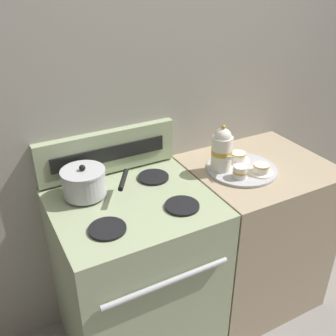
{
  "coord_description": "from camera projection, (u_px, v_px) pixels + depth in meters",
  "views": [
    {
      "loc": [
        -0.91,
        -1.35,
        1.86
      ],
      "look_at": [
        -0.14,
        0.07,
        0.98
      ],
      "focal_mm": 42.0,
      "sensor_mm": 36.0,
      "label": 1
    }
  ],
  "objects": [
    {
      "name": "control_panel",
      "position": [
        108.0,
        152.0,
        1.9
      ],
      "size": [
        0.7,
        0.05,
        0.21
      ],
      "color": "#9EAD84",
      "rests_on": "stove"
    },
    {
      "name": "serving_tray",
      "position": [
        242.0,
        169.0,
        1.98
      ],
      "size": [
        0.36,
        0.36,
        0.01
      ],
      "color": "#B2B2B7",
      "rests_on": "side_counter"
    },
    {
      "name": "wall_back",
      "position": [
        168.0,
        119.0,
        2.05
      ],
      "size": [
        6.0,
        0.05,
        2.2
      ],
      "color": "#9E998E",
      "rests_on": "ground"
    },
    {
      "name": "teacup_right",
      "position": [
        261.0,
        169.0,
        1.92
      ],
      "size": [
        0.12,
        0.12,
        0.05
      ],
      "color": "white",
      "rests_on": "serving_tray"
    },
    {
      "name": "creamer_jug",
      "position": [
        240.0,
        172.0,
        1.88
      ],
      "size": [
        0.07,
        0.07,
        0.06
      ],
      "color": "white",
      "rests_on": "serving_tray"
    },
    {
      "name": "ground_plane",
      "position": [
        195.0,
        312.0,
        2.32
      ],
      "size": [
        6.0,
        6.0,
        0.0
      ],
      "primitive_type": "plane",
      "color": "gray"
    },
    {
      "name": "teapot",
      "position": [
        222.0,
        149.0,
        1.92
      ],
      "size": [
        0.1,
        0.17,
        0.24
      ],
      "color": "white",
      "rests_on": "serving_tray"
    },
    {
      "name": "teacup_left",
      "position": [
        238.0,
        157.0,
        2.04
      ],
      "size": [
        0.12,
        0.12,
        0.05
      ],
      "color": "white",
      "rests_on": "serving_tray"
    },
    {
      "name": "side_counter",
      "position": [
        251.0,
        234.0,
        2.25
      ],
      "size": [
        0.71,
        0.62,
        0.9
      ],
      "color": "tan",
      "rests_on": "ground"
    },
    {
      "name": "saucepan",
      "position": [
        85.0,
        182.0,
        1.74
      ],
      "size": [
        0.3,
        0.27,
        0.15
      ],
      "color": "#B7B7BC",
      "rests_on": "stove"
    },
    {
      "name": "stove",
      "position": [
        137.0,
        276.0,
        1.95
      ],
      "size": [
        0.71,
        0.65,
        0.91
      ],
      "color": "#9EAD84",
      "rests_on": "ground"
    }
  ]
}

